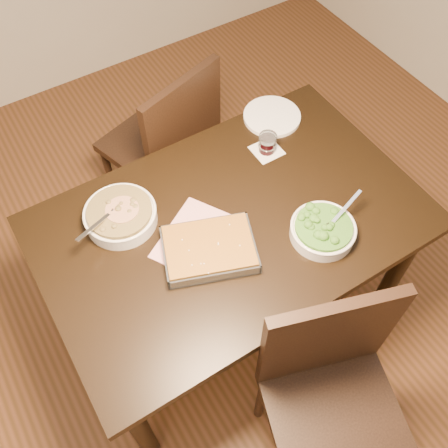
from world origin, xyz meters
name	(u,v)px	position (x,y,z in m)	size (l,w,h in m)	color
ground	(230,308)	(0.00, 0.00, 0.00)	(4.00, 4.00, 0.00)	#462B14
table	(232,234)	(0.00, 0.00, 0.65)	(1.40, 0.90, 0.75)	black
magazine_a	(195,238)	(-0.15, 0.00, 0.75)	(0.30, 0.22, 0.01)	#B53350
coaster	(267,150)	(0.30, 0.22, 0.75)	(0.11, 0.11, 0.00)	white
stew_bowl	(120,215)	(-0.34, 0.21, 0.79)	(0.28, 0.26, 0.10)	silver
broccoli_bowl	(323,230)	(0.24, -0.23, 0.78)	(0.26, 0.23, 0.09)	silver
baking_dish	(209,249)	(-0.14, -0.08, 0.78)	(0.38, 0.33, 0.06)	silver
wine_tumbler	(267,143)	(0.30, 0.22, 0.80)	(0.07, 0.07, 0.08)	black
dinner_plate	(272,117)	(0.43, 0.36, 0.76)	(0.24, 0.24, 0.02)	white
chair_near	(331,390)	(-0.01, -0.65, 0.53)	(0.57, 0.57, 0.96)	black
chair_far	(168,141)	(0.07, 0.67, 0.53)	(0.56, 0.56, 0.94)	black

